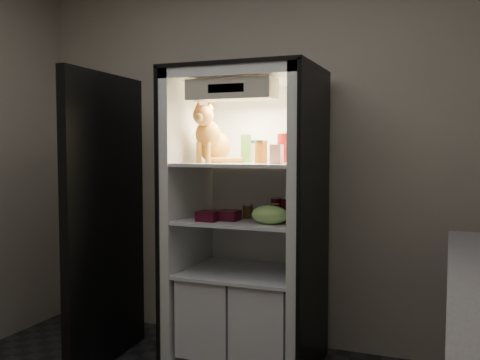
% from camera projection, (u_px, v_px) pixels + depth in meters
% --- Properties ---
extents(room_shell, '(3.60, 3.60, 3.60)m').
position_uv_depth(room_shell, '(122.00, 87.00, 2.07)').
color(room_shell, white).
rests_on(room_shell, floor).
extents(refrigerator, '(0.90, 0.72, 1.88)m').
position_uv_depth(refrigerator, '(248.00, 240.00, 3.41)').
color(refrigerator, white).
rests_on(refrigerator, floor).
extents(fridge_door, '(0.11, 0.87, 1.85)m').
position_uv_depth(fridge_door, '(105.00, 221.00, 3.40)').
color(fridge_door, black).
rests_on(fridge_door, floor).
extents(tabby_cat, '(0.32, 0.37, 0.39)m').
position_uv_depth(tabby_cat, '(211.00, 139.00, 3.38)').
color(tabby_cat, '#BB6318').
rests_on(tabby_cat, refrigerator).
extents(parmesan_shaker, '(0.07, 0.07, 0.18)m').
position_uv_depth(parmesan_shaker, '(246.00, 148.00, 3.35)').
color(parmesan_shaker, green).
rests_on(parmesan_shaker, refrigerator).
extents(mayo_tub, '(0.10, 0.10, 0.14)m').
position_uv_depth(mayo_tub, '(256.00, 151.00, 3.43)').
color(mayo_tub, white).
rests_on(mayo_tub, refrigerator).
extents(salsa_jar, '(0.08, 0.08, 0.14)m').
position_uv_depth(salsa_jar, '(261.00, 152.00, 3.26)').
color(salsa_jar, maroon).
rests_on(salsa_jar, refrigerator).
extents(pepper_jar, '(0.12, 0.12, 0.20)m').
position_uv_depth(pepper_jar, '(286.00, 147.00, 3.33)').
color(pepper_jar, maroon).
rests_on(pepper_jar, refrigerator).
extents(cream_carton, '(0.07, 0.07, 0.11)m').
position_uv_depth(cream_carton, '(277.00, 154.00, 3.11)').
color(cream_carton, white).
rests_on(cream_carton, refrigerator).
extents(soda_can_a, '(0.07, 0.07, 0.13)m').
position_uv_depth(soda_can_a, '(276.00, 208.00, 3.35)').
color(soda_can_a, black).
rests_on(soda_can_a, refrigerator).
extents(soda_can_b, '(0.07, 0.07, 0.14)m').
position_uv_depth(soda_can_b, '(288.00, 209.00, 3.26)').
color(soda_can_b, black).
rests_on(soda_can_b, refrigerator).
extents(soda_can_c, '(0.06, 0.06, 0.11)m').
position_uv_depth(soda_can_c, '(274.00, 213.00, 3.18)').
color(soda_can_c, black).
rests_on(soda_can_c, refrigerator).
extents(condiment_jar, '(0.07, 0.07, 0.09)m').
position_uv_depth(condiment_jar, '(248.00, 211.00, 3.36)').
color(condiment_jar, '#4E3116').
rests_on(condiment_jar, refrigerator).
extents(grape_bag, '(0.22, 0.16, 0.11)m').
position_uv_depth(grape_bag, '(270.00, 215.00, 3.10)').
color(grape_bag, '#77AC50').
rests_on(grape_bag, refrigerator).
extents(berry_box_left, '(0.12, 0.12, 0.06)m').
position_uv_depth(berry_box_left, '(208.00, 216.00, 3.23)').
color(berry_box_left, '#4F0D1C').
rests_on(berry_box_left, refrigerator).
extents(berry_box_right, '(0.12, 0.12, 0.06)m').
position_uv_depth(berry_box_right, '(229.00, 215.00, 3.26)').
color(berry_box_right, '#4F0D1C').
rests_on(berry_box_right, refrigerator).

